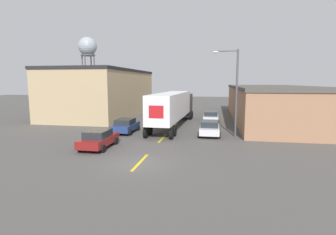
% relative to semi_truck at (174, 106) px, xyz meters
% --- Properties ---
extents(ground_plane, '(160.00, 160.00, 0.00)m').
position_rel_semi_truck_xyz_m(ground_plane, '(0.01, -15.00, -2.47)').
color(ground_plane, '#4C4947').
extents(road_centerline, '(0.20, 18.87, 0.01)m').
position_rel_semi_truck_xyz_m(road_centerline, '(0.01, -7.07, -2.47)').
color(road_centerline, gold).
rests_on(road_centerline, ground_plane).
extents(warehouse_left, '(10.57, 21.92, 7.22)m').
position_rel_semi_truck_xyz_m(warehouse_left, '(-12.68, 8.78, 1.15)').
color(warehouse_left, tan).
rests_on(warehouse_left, ground_plane).
extents(warehouse_right, '(10.16, 29.10, 4.75)m').
position_rel_semi_truck_xyz_m(warehouse_right, '(12.50, 7.60, -0.09)').
color(warehouse_right, '#9E7051').
rests_on(warehouse_right, ground_plane).
extents(semi_truck, '(3.44, 16.54, 4.06)m').
position_rel_semi_truck_xyz_m(semi_truck, '(0.00, 0.00, 0.00)').
color(semi_truck, black).
rests_on(semi_truck, ground_plane).
extents(parked_car_right_far, '(2.10, 4.23, 1.47)m').
position_rel_semi_truck_xyz_m(parked_car_right_far, '(4.38, 3.67, -1.71)').
color(parked_car_right_far, silver).
rests_on(parked_car_right_far, ground_plane).
extents(parked_car_left_near, '(2.10, 4.23, 1.47)m').
position_rel_semi_truck_xyz_m(parked_car_left_near, '(-4.35, -11.56, -1.71)').
color(parked_car_left_near, maroon).
rests_on(parked_car_left_near, ground_plane).
extents(parked_car_left_far, '(2.10, 4.23, 1.47)m').
position_rel_semi_truck_xyz_m(parked_car_left_far, '(-4.35, -5.01, -1.71)').
color(parked_car_left_far, navy).
rests_on(parked_car_left_far, ground_plane).
extents(parked_car_right_mid, '(2.10, 4.23, 1.47)m').
position_rel_semi_truck_xyz_m(parked_car_right_mid, '(4.38, -4.92, -1.71)').
color(parked_car_right_mid, silver).
rests_on(parked_car_right_mid, ground_plane).
extents(water_tower, '(4.49, 4.49, 16.13)m').
position_rel_semi_truck_xyz_m(water_tower, '(-26.01, 30.08, 11.04)').
color(water_tower, '#47474C').
rests_on(water_tower, ground_plane).
extents(street_lamp, '(2.45, 0.32, 8.36)m').
position_rel_semi_truck_xyz_m(street_lamp, '(6.59, -4.93, 2.35)').
color(street_lamp, '#4C4C51').
rests_on(street_lamp, ground_plane).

